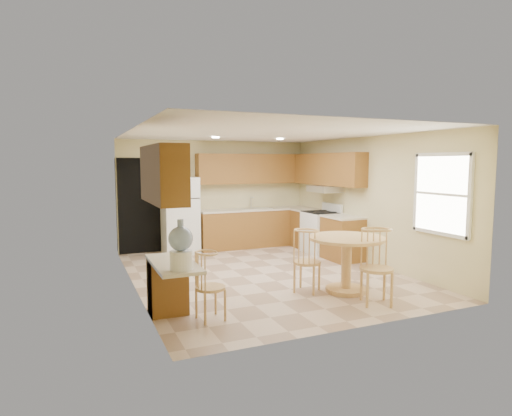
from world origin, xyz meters
name	(u,v)px	position (x,y,z in m)	size (l,w,h in m)	color
floor	(264,274)	(0.00, 0.00, 0.00)	(5.50, 5.50, 0.00)	#C6A990
ceiling	(264,133)	(0.00, 0.00, 2.50)	(4.50, 5.50, 0.02)	white
wall_back	(216,194)	(0.00, 2.75, 1.25)	(4.50, 0.02, 2.50)	beige
wall_front	(360,226)	(0.00, -2.75, 1.25)	(4.50, 0.02, 2.50)	beige
wall_left	(133,210)	(-2.25, 0.00, 1.25)	(0.02, 5.50, 2.50)	beige
wall_right	(368,200)	(2.25, 0.00, 1.25)	(0.02, 5.50, 2.50)	beige
doorway	(140,206)	(-1.75, 2.73, 1.05)	(0.90, 0.02, 2.10)	black
base_cab_back	(255,228)	(0.88, 2.45, 0.43)	(2.75, 0.60, 0.87)	brown
counter_back	(255,209)	(0.88, 2.45, 0.89)	(2.75, 0.63, 0.04)	beige
base_cab_right_a	(307,229)	(1.95, 1.85, 0.43)	(0.60, 0.59, 0.87)	brown
counter_right_a	(307,210)	(1.95, 1.85, 0.89)	(0.63, 0.59, 0.04)	beige
base_cab_right_b	(343,239)	(1.95, 0.40, 0.43)	(0.60, 0.80, 0.87)	brown
counter_right_b	(343,217)	(1.95, 0.40, 0.89)	(0.63, 0.80, 0.04)	beige
upper_cab_back	(253,169)	(0.88, 2.58, 1.85)	(2.75, 0.33, 0.70)	brown
upper_cab_right	(328,169)	(2.08, 1.21, 1.85)	(0.33, 2.42, 0.70)	brown
upper_cab_left	(163,174)	(-2.08, -1.60, 1.85)	(0.33, 1.40, 0.70)	brown
sink	(254,208)	(0.85, 2.45, 0.91)	(0.78, 0.44, 0.01)	silver
range_hood	(325,189)	(2.00, 1.18, 1.42)	(0.50, 0.76, 0.14)	silver
desk_pedestal	(168,286)	(-2.00, -1.32, 0.36)	(0.48, 0.42, 0.72)	brown
desk_top	(173,264)	(-2.00, -1.70, 0.75)	(0.50, 1.20, 0.04)	beige
window	(442,194)	(2.23, -1.85, 1.50)	(0.06, 1.12, 1.30)	white
can_light_a	(216,137)	(-0.50, 1.20, 2.48)	(0.14, 0.14, 0.02)	white
can_light_b	(280,139)	(0.90, 1.20, 2.48)	(0.14, 0.14, 0.02)	white
refrigerator	(180,215)	(-0.95, 2.40, 0.84)	(0.74, 0.72, 1.68)	white
stove	(321,232)	(1.92, 1.18, 0.47)	(0.65, 0.76, 1.09)	white
dining_table	(347,256)	(0.73, -1.47, 0.56)	(1.16, 1.16, 0.86)	tan
chair_table_a	(310,255)	(0.18, -1.31, 0.59)	(0.43, 0.53, 0.97)	tan
chair_table_b	(382,261)	(0.78, -2.22, 0.64)	(0.47, 0.52, 1.06)	tan
chair_desk	(212,280)	(-1.55, -1.86, 0.53)	(0.38, 0.50, 0.87)	tan
water_crock	(181,247)	(-2.00, -2.12, 1.03)	(0.28, 0.28, 0.58)	white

